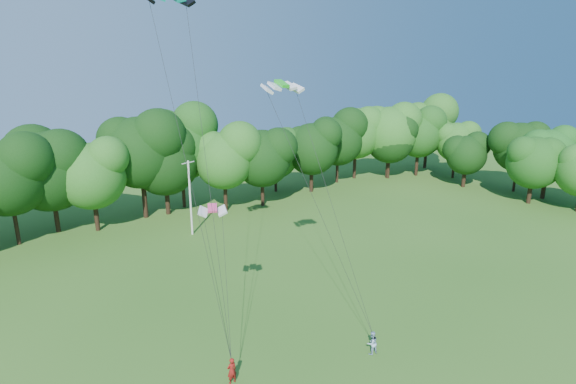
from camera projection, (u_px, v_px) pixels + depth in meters
utility_pole at (190, 197)px, 47.11m from camera, size 1.53×0.67×8.06m
kite_flyer_left at (232, 371)px, 25.40m from camera, size 0.62×0.44×1.61m
kite_flyer_right at (372, 343)px, 28.01m from camera, size 0.76×0.59×1.54m
kite_green at (282, 84)px, 27.96m from camera, size 2.65×1.28×0.49m
kite_pink at (212, 208)px, 26.73m from camera, size 1.87×1.39×0.39m
tree_back_center at (164, 150)px, 52.72m from camera, size 8.70×8.70×12.66m
tree_back_east at (390, 125)px, 70.40m from camera, size 9.37×9.37×13.63m
tree_flank_east at (550, 151)px, 59.53m from camera, size 7.21×7.21×10.48m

